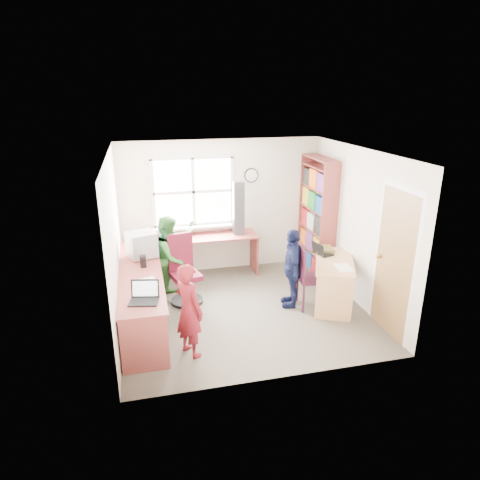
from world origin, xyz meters
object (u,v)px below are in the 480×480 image
(potted_plant, at_px, (190,228))
(laptop_right, at_px, (321,252))
(crt_monitor, at_px, (142,245))
(l_desk, at_px, (157,301))
(person_navy, at_px, (292,268))
(person_red, at_px, (189,310))
(swivel_chair, at_px, (184,273))
(laptop_left, at_px, (144,296))
(bookshelf, at_px, (317,219))
(wooden_chair, at_px, (308,275))
(person_green, at_px, (170,257))
(cd_tower, at_px, (238,208))
(right_desk, at_px, (334,272))

(potted_plant, bearing_deg, laptop_right, -33.49)
(crt_monitor, xyz_separation_m, laptop_right, (2.78, -0.43, -0.20))
(l_desk, height_order, person_navy, person_navy)
(person_red, bearing_deg, swivel_chair, -35.00)
(laptop_left, bearing_deg, l_desk, 85.74)
(swivel_chair, distance_m, laptop_right, 2.21)
(potted_plant, bearing_deg, bookshelf, -7.86)
(laptop_right, xyz_separation_m, person_red, (-2.27, -1.18, -0.14))
(wooden_chair, height_order, person_green, person_green)
(cd_tower, relative_size, potted_plant, 3.27)
(cd_tower, xyz_separation_m, person_navy, (0.50, -1.43, -0.60))
(crt_monitor, relative_size, laptop_left, 1.25)
(right_desk, bearing_deg, crt_monitor, -170.38)
(bookshelf, xyz_separation_m, cd_tower, (-1.40, 0.24, 0.22))
(person_green, distance_m, person_navy, 1.93)
(potted_plant, distance_m, person_red, 2.49)
(potted_plant, relative_size, person_navy, 0.23)
(person_green, bearing_deg, bookshelf, -55.25)
(potted_plant, height_order, person_green, person_green)
(bookshelf, bearing_deg, laptop_left, -147.19)
(l_desk, distance_m, swivel_chair, 0.93)
(bookshelf, distance_m, laptop_left, 3.71)
(l_desk, distance_m, potted_plant, 1.97)
(crt_monitor, distance_m, person_red, 1.72)
(potted_plant, bearing_deg, crt_monitor, -135.30)
(l_desk, bearing_deg, right_desk, 4.40)
(cd_tower, distance_m, person_navy, 1.63)
(person_red, relative_size, person_navy, 0.99)
(cd_tower, bearing_deg, potted_plant, 175.67)
(person_navy, bearing_deg, wooden_chair, 75.17)
(swivel_chair, distance_m, person_green, 0.35)
(crt_monitor, height_order, person_navy, person_navy)
(bookshelf, bearing_deg, wooden_chair, -117.22)
(bookshelf, relative_size, cd_tower, 2.21)
(l_desk, distance_m, person_navy, 2.09)
(right_desk, bearing_deg, laptop_left, -141.63)
(l_desk, height_order, crt_monitor, crt_monitor)
(laptop_right, relative_size, potted_plant, 1.19)
(potted_plant, height_order, person_navy, person_navy)
(laptop_right, bearing_deg, right_desk, -175.06)
(crt_monitor, bearing_deg, person_red, -91.04)
(l_desk, relative_size, swivel_chair, 2.70)
(swivel_chair, height_order, cd_tower, cd_tower)
(person_green, bearing_deg, person_red, -151.77)
(right_desk, relative_size, person_green, 1.00)
(person_green, height_order, person_navy, person_green)
(wooden_chair, distance_m, laptop_left, 2.55)
(swivel_chair, bearing_deg, person_green, 116.06)
(bookshelf, height_order, potted_plant, bookshelf)
(person_red, bearing_deg, potted_plant, -39.08)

